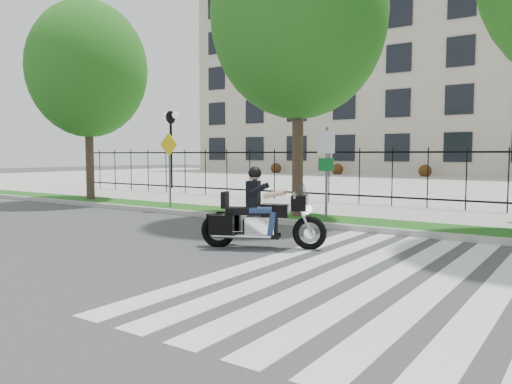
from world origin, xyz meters
The scene contains 13 objects.
ground centered at (0.00, 0.00, 0.00)m, with size 120.00×120.00×0.00m, color #3B3B3D.
curb centered at (0.00, 4.10, 0.07)m, with size 60.00×0.20×0.15m, color #A19F97.
grass_verge centered at (0.00, 4.95, 0.07)m, with size 60.00×1.50×0.15m, color #194E13.
sidewalk centered at (0.00, 7.45, 0.07)m, with size 60.00×3.50×0.15m, color #A3A199.
plaza centered at (0.00, 25.00, 0.05)m, with size 80.00×34.00×0.10m, color #A3A199.
crosswalk_stripes centered at (4.83, 0.00, 0.01)m, with size 5.70×8.00×0.01m, color silver, non-canonical shape.
iron_fence centered at (0.00, 9.20, 1.15)m, with size 30.00×0.06×2.00m, color black, non-canonical shape.
lamp_post_left centered at (-12.00, 12.00, 3.21)m, with size 1.06×0.70×4.25m.
street_tree_0 centered at (-9.54, 4.95, 5.23)m, with size 4.60×4.60×7.73m.
street_tree_1 centered at (-0.10, 4.95, 5.79)m, with size 5.00×5.00×8.53m.
sign_pole_regulatory centered at (1.01, 4.58, 1.74)m, with size 0.50×0.09×2.50m.
sign_pole_warning centered at (-4.83, 4.58, 1.74)m, with size 0.78×0.09×2.49m.
motorcycle_rider centered at (1.41, 0.89, 0.67)m, with size 2.46×1.39×2.02m.
Camera 1 is at (7.08, -7.53, 1.93)m, focal length 35.00 mm.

